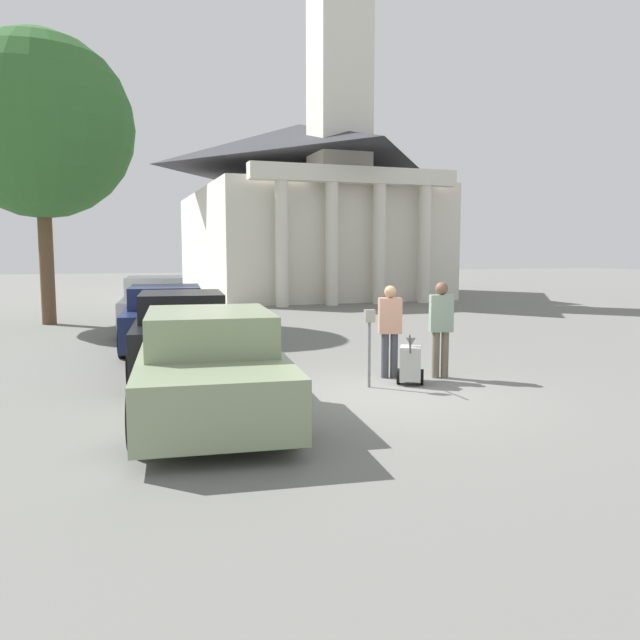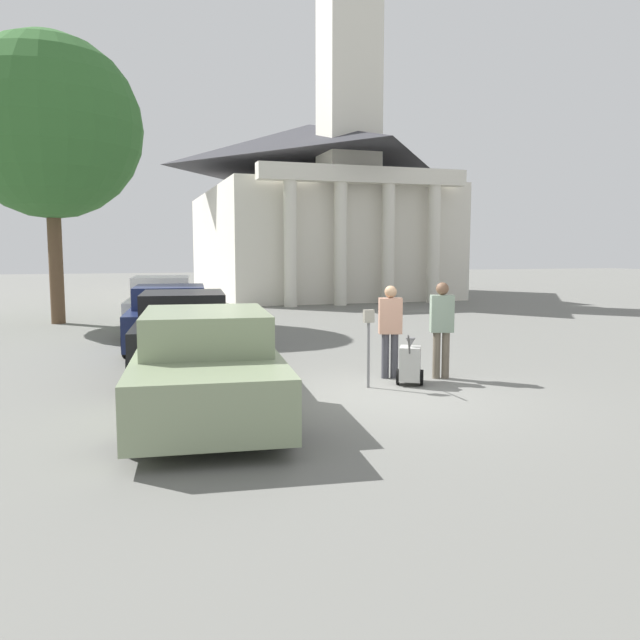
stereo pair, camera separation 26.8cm
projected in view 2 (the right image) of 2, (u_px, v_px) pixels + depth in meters
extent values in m
plane|color=slate|center=(381.00, 396.00, 10.21)|extent=(120.00, 120.00, 0.00)
cube|color=gray|center=(206.00, 372.00, 9.21)|extent=(2.51, 5.47, 0.76)
cube|color=gray|center=(206.00, 330.00, 8.93)|extent=(1.94, 2.40, 0.55)
cylinder|color=black|center=(148.00, 368.00, 10.64)|extent=(0.26, 0.76, 0.74)
cylinder|color=black|center=(259.00, 364.00, 11.02)|extent=(0.26, 0.76, 0.74)
cylinder|color=black|center=(129.00, 418.00, 7.44)|extent=(0.26, 0.76, 0.74)
cylinder|color=black|center=(287.00, 410.00, 7.82)|extent=(0.26, 0.76, 0.74)
cube|color=black|center=(184.00, 339.00, 12.34)|extent=(2.24, 4.80, 0.85)
cube|color=black|center=(183.00, 306.00, 12.09)|extent=(1.74, 2.10, 0.52)
cylinder|color=black|center=(145.00, 343.00, 13.60)|extent=(0.25, 0.71, 0.70)
cylinder|color=black|center=(224.00, 341.00, 13.94)|extent=(0.25, 0.71, 0.70)
cylinder|color=black|center=(133.00, 367.00, 10.80)|extent=(0.25, 0.71, 0.70)
cylinder|color=black|center=(232.00, 364.00, 11.14)|extent=(0.25, 0.71, 0.70)
cube|color=#19234C|center=(171.00, 322.00, 15.55)|extent=(2.40, 5.25, 0.78)
cube|color=#19234C|center=(170.00, 296.00, 15.28)|extent=(1.86, 2.30, 0.51)
cylinder|color=black|center=(138.00, 324.00, 16.93)|extent=(0.26, 0.77, 0.76)
cylinder|color=black|center=(207.00, 323.00, 17.29)|extent=(0.26, 0.77, 0.76)
cylinder|color=black|center=(127.00, 340.00, 13.86)|extent=(0.26, 0.77, 0.76)
cylinder|color=black|center=(210.00, 338.00, 14.23)|extent=(0.26, 0.77, 0.76)
cube|color=silver|center=(162.00, 310.00, 18.53)|extent=(2.34, 5.36, 0.84)
cube|color=silver|center=(161.00, 287.00, 18.25)|extent=(1.80, 2.34, 0.58)
cylinder|color=black|center=(137.00, 314.00, 19.96)|extent=(0.25, 0.67, 0.66)
cylinder|color=black|center=(193.00, 313.00, 20.31)|extent=(0.25, 0.67, 0.66)
cylinder|color=black|center=(127.00, 326.00, 16.82)|extent=(0.25, 0.67, 0.66)
cylinder|color=black|center=(193.00, 325.00, 17.17)|extent=(0.25, 0.67, 0.66)
cylinder|color=slate|center=(368.00, 355.00, 10.76)|extent=(0.05, 0.05, 1.14)
cube|color=gray|center=(369.00, 316.00, 10.68)|extent=(0.18, 0.09, 0.22)
cylinder|color=#3F3F47|center=(394.00, 356.00, 11.57)|extent=(0.14, 0.14, 0.84)
cylinder|color=#3F3F47|center=(385.00, 356.00, 11.56)|extent=(0.14, 0.14, 0.84)
cube|color=tan|center=(390.00, 316.00, 11.48)|extent=(0.46, 0.33, 0.66)
sphere|color=tan|center=(391.00, 292.00, 11.43)|extent=(0.23, 0.23, 0.23)
cylinder|color=#665B4C|center=(446.00, 355.00, 11.55)|extent=(0.14, 0.14, 0.87)
cylinder|color=#665B4C|center=(436.00, 355.00, 11.55)|extent=(0.14, 0.14, 0.87)
cube|color=gray|center=(442.00, 314.00, 11.47)|extent=(0.47, 0.34, 0.69)
sphere|color=brown|center=(442.00, 289.00, 11.42)|extent=(0.23, 0.23, 0.23)
cube|color=#B2B2AD|center=(410.00, 363.00, 10.98)|extent=(0.53, 0.56, 0.60)
cone|color=#59595B|center=(410.00, 342.00, 10.94)|extent=(0.18, 0.18, 0.16)
cylinder|color=#4C4C4C|center=(409.00, 345.00, 10.48)|extent=(0.31, 0.53, 0.43)
cylinder|color=black|center=(398.00, 377.00, 11.05)|extent=(0.18, 0.27, 0.28)
cylinder|color=black|center=(422.00, 378.00, 10.97)|extent=(0.18, 0.27, 0.28)
cube|color=silver|center=(309.00, 243.00, 35.02)|extent=(11.18, 15.46, 5.54)
pyramid|color=#333338|center=(309.00, 148.00, 34.43)|extent=(11.40, 15.77, 2.49)
cylinder|color=silver|center=(290.00, 244.00, 26.13)|extent=(0.56, 0.56, 5.26)
cylinder|color=silver|center=(340.00, 244.00, 26.81)|extent=(0.56, 0.56, 5.26)
cylinder|color=silver|center=(388.00, 245.00, 27.49)|extent=(0.56, 0.56, 5.26)
cylinder|color=silver|center=(434.00, 245.00, 28.16)|extent=(0.56, 0.56, 5.26)
cube|color=silver|center=(365.00, 175.00, 26.82)|extent=(9.50, 0.70, 0.70)
cube|color=silver|center=(349.00, 50.00, 28.16)|extent=(2.40, 2.40, 11.73)
cylinder|color=brown|center=(56.00, 265.00, 20.12)|extent=(0.44, 0.44, 3.81)
sphere|color=#33662D|center=(50.00, 127.00, 19.64)|extent=(5.74, 5.74, 5.74)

